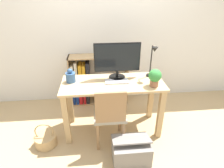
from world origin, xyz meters
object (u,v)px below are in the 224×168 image
at_px(potted_plant, 155,77).
at_px(basket, 46,139).
at_px(chair, 110,114).
at_px(bookshelf, 88,81).
at_px(desk_lamp, 153,59).
at_px(vase, 71,76).
at_px(keyboard, 117,81).
at_px(storage_box, 131,150).
at_px(monitor, 117,59).

bearing_deg(potted_plant, basket, -176.46).
xyz_separation_m(chair, bookshelf, (-0.29, 1.06, -0.05)).
bearing_deg(desk_lamp, vase, -178.93).
distance_m(keyboard, bookshelf, 0.93).
bearing_deg(storage_box, potted_plant, 51.75).
xyz_separation_m(desk_lamp, storage_box, (-0.37, -0.69, -0.89)).
xyz_separation_m(keyboard, desk_lamp, (0.48, 0.09, 0.26)).
bearing_deg(chair, monitor, 75.57).
bearing_deg(desk_lamp, bookshelf, 142.70).
bearing_deg(chair, storage_box, -49.57).
bearing_deg(chair, bookshelf, 108.47).
relative_size(bookshelf, storage_box, 2.21).
height_order(keyboard, basket, keyboard).
bearing_deg(chair, keyboard, 71.55).
height_order(vase, basket, vase).
distance_m(chair, basket, 0.94).
bearing_deg(monitor, basket, -158.79).
bearing_deg(vase, desk_lamp, 1.07).
height_order(desk_lamp, potted_plant, desk_lamp).
height_order(monitor, chair, monitor).
relative_size(monitor, potted_plant, 2.69).
xyz_separation_m(monitor, basket, (-0.99, -0.38, -0.95)).
relative_size(vase, bookshelf, 0.19).
xyz_separation_m(monitor, desk_lamp, (0.46, -0.05, 0.00)).
relative_size(desk_lamp, potted_plant, 1.95).
relative_size(chair, storage_box, 1.91).
distance_m(monitor, desk_lamp, 0.46).
bearing_deg(potted_plant, storage_box, -128.25).
bearing_deg(monitor, vase, -173.74).
relative_size(monitor, keyboard, 2.00).
distance_m(monitor, storage_box, 1.16).
relative_size(monitor, bookshelf, 0.62).
xyz_separation_m(monitor, chair, (-0.14, -0.43, -0.57)).
height_order(desk_lamp, basket, desk_lamp).
relative_size(chair, bookshelf, 0.86).
distance_m(monitor, potted_plant, 0.54).
xyz_separation_m(potted_plant, chair, (-0.57, -0.14, -0.42)).
bearing_deg(monitor, keyboard, -98.09).
height_order(keyboard, bookshelf, bookshelf).
distance_m(desk_lamp, potted_plant, 0.29).
xyz_separation_m(vase, desk_lamp, (1.08, 0.02, 0.20)).
height_order(keyboard, desk_lamp, desk_lamp).
height_order(potted_plant, storage_box, potted_plant).
bearing_deg(vase, monitor, 6.26).
distance_m(chair, bookshelf, 1.10).
bearing_deg(monitor, chair, -107.78).
relative_size(monitor, chair, 0.71).
bearing_deg(keyboard, chair, -111.81).
xyz_separation_m(keyboard, storage_box, (0.11, -0.60, -0.63)).
xyz_separation_m(vase, bookshelf, (0.19, 0.70, -0.43)).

